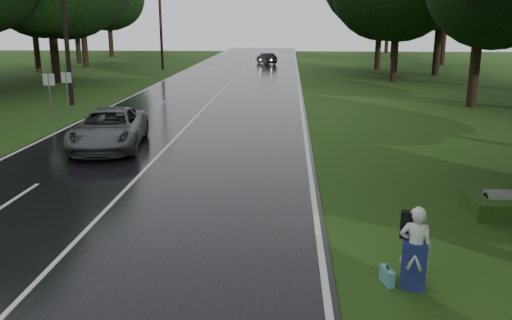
% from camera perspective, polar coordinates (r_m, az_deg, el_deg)
% --- Properties ---
extents(ground, '(160.00, 160.00, 0.00)m').
position_cam_1_polar(ground, '(14.60, -16.95, -6.61)').
color(ground, '#244213').
rests_on(ground, ground).
extents(road, '(12.00, 140.00, 0.04)m').
position_cam_1_polar(road, '(33.48, -5.17, 5.84)').
color(road, black).
rests_on(road, ground).
extents(lane_center, '(0.12, 140.00, 0.01)m').
position_cam_1_polar(lane_center, '(33.48, -5.17, 5.88)').
color(lane_center, silver).
rests_on(lane_center, road).
extents(grey_car, '(3.38, 6.00, 1.58)m').
position_cam_1_polar(grey_car, '(22.77, -15.37, 3.25)').
color(grey_car, '#515456').
rests_on(grey_car, road).
extents(far_car, '(2.66, 4.06, 1.27)m').
position_cam_1_polar(far_car, '(65.12, 1.13, 10.77)').
color(far_car, black).
rests_on(far_car, road).
extents(hitchhiker, '(0.71, 0.67, 1.71)m').
position_cam_1_polar(hitchhiker, '(11.02, 16.56, -9.22)').
color(hitchhiker, silver).
rests_on(hitchhiker, ground).
extents(suitcase, '(0.25, 0.49, 0.33)m').
position_cam_1_polar(suitcase, '(11.29, 13.78, -11.92)').
color(suitcase, teal).
rests_on(suitcase, ground).
extents(culvert, '(1.29, 0.64, 0.64)m').
position_cam_1_polar(culvert, '(16.39, 25.26, -5.06)').
color(culvert, slate).
rests_on(culvert, ground).
extents(utility_pole_mid, '(1.80, 0.28, 10.37)m').
position_cam_1_polar(utility_pole_mid, '(35.50, -19.00, 5.57)').
color(utility_pole_mid, black).
rests_on(utility_pole_mid, ground).
extents(utility_pole_far, '(1.80, 0.28, 9.29)m').
position_cam_1_polar(utility_pole_far, '(58.84, -9.91, 9.47)').
color(utility_pole_far, black).
rests_on(utility_pole_far, ground).
extents(road_sign_a, '(0.60, 0.10, 2.51)m').
position_cam_1_polar(road_sign_a, '(29.76, -20.83, 3.78)').
color(road_sign_a, white).
rests_on(road_sign_a, ground).
extents(road_sign_b, '(0.57, 0.10, 2.36)m').
position_cam_1_polar(road_sign_b, '(31.73, -19.25, 4.55)').
color(road_sign_b, white).
rests_on(road_sign_b, ground).
extents(tree_left_e, '(9.13, 9.13, 14.27)m').
position_cam_1_polar(tree_left_e, '(48.65, -20.41, 7.72)').
color(tree_left_e, black).
rests_on(tree_left_e, ground).
extents(tree_left_f, '(10.22, 10.22, 15.98)m').
position_cam_1_polar(tree_left_f, '(63.72, -17.63, 9.40)').
color(tree_left_f, black).
rests_on(tree_left_f, ground).
extents(tree_right_d, '(8.43, 8.43, 13.18)m').
position_cam_1_polar(tree_right_d, '(35.40, 21.90, 5.29)').
color(tree_right_d, black).
rests_on(tree_right_d, ground).
extents(tree_right_e, '(8.65, 8.65, 13.51)m').
position_cam_1_polar(tree_right_e, '(48.06, 14.38, 8.11)').
color(tree_right_e, black).
rests_on(tree_right_e, ground).
extents(tree_right_f, '(10.33, 10.33, 16.14)m').
position_cam_1_polar(tree_right_f, '(59.51, 12.75, 9.39)').
color(tree_right_f, black).
rests_on(tree_right_f, ground).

